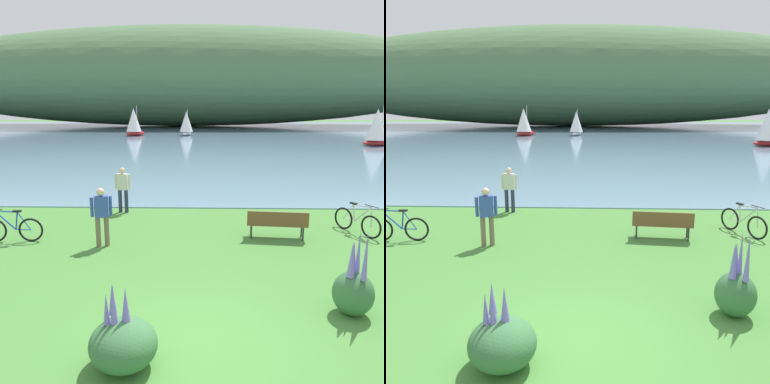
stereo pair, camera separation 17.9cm
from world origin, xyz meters
TOP-DOWN VIEW (x-y plane):
  - ground_plane at (0.00, 0.00)m, footprint 200.00×200.00m
  - bay_water at (0.00, 48.76)m, footprint 180.00×80.00m
  - distant_hillside at (-3.78, 70.38)m, footprint 110.11×28.00m
  - park_bench_near_camera at (2.39, 5.31)m, footprint 1.84×0.65m
  - bicycle_leaning_near_bench at (5.00, 5.87)m, footprint 0.90×1.58m
  - bicycle_beside_path at (-5.46, 4.83)m, footprint 1.77×0.19m
  - person_at_shoreline at (-2.84, 8.14)m, footprint 0.61×0.26m
  - person_on_the_grass at (-2.71, 4.54)m, footprint 0.58×0.34m
  - echium_bush_closest_to_camera at (-1.07, -0.67)m, footprint 1.06×1.06m
  - echium_bush_beside_closest at (3.03, 0.99)m, footprint 0.77×0.77m
  - sailboat_nearest_to_shore at (-1.98, 45.45)m, footprint 2.10×3.03m
  - sailboat_mid_bay at (17.17, 32.71)m, footprint 3.48×2.38m
  - sailboat_toward_hillside at (-8.75, 44.76)m, footprint 2.92×3.21m

SIDE VIEW (x-z plane):
  - ground_plane at x=0.00m, z-range 0.00..0.00m
  - bay_water at x=0.00m, z-range 0.00..0.04m
  - bicycle_leaning_near_bench at x=5.00m, z-range -0.11..0.90m
  - bicycle_beside_path at x=-5.46m, z-range -0.11..0.90m
  - echium_bush_closest_to_camera at x=-1.07m, z-range -0.28..1.10m
  - echium_bush_beside_closest at x=3.03m, z-range -0.37..1.38m
  - park_bench_near_camera at x=2.39m, z-range 0.08..0.96m
  - person_at_shoreline at x=-2.84m, z-range 0.12..1.83m
  - person_on_the_grass at x=-2.71m, z-range 0.12..1.83m
  - sailboat_nearest_to_shore at x=-1.98m, z-range -0.06..3.37m
  - sailboat_toward_hillside at x=-8.75m, z-range -0.07..3.80m
  - sailboat_mid_bay at x=17.17m, z-range -0.08..3.86m
  - distant_hillside at x=-3.78m, z-range 0.04..18.23m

